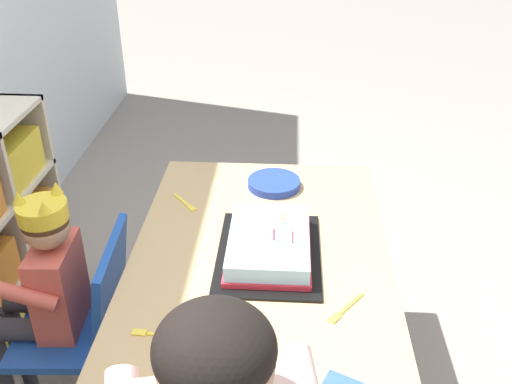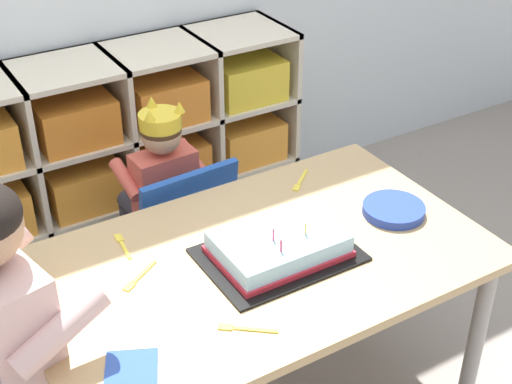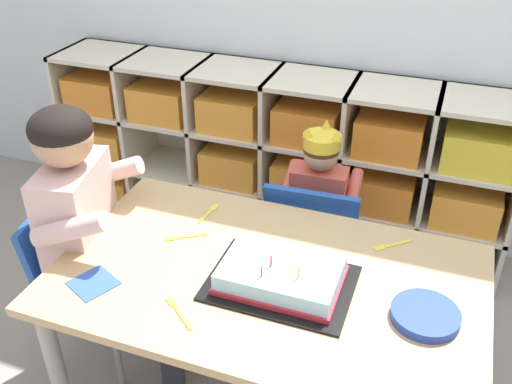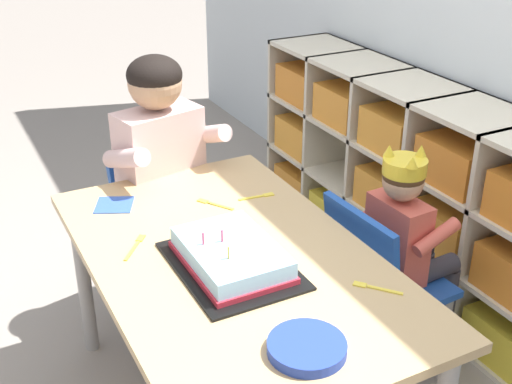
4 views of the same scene
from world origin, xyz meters
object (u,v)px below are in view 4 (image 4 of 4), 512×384
object	(u,v)px
child_with_crown	(408,234)
paper_plate_stack	(307,347)
birthday_cake_on_tray	(231,257)
fork_near_cake_tray	(374,288)
classroom_chair_blue	(379,276)
fork_at_table_front_edge	(213,204)
activity_table	(232,276)
classroom_chair_adult_side	(158,213)
fork_beside_plate_stack	(136,246)
fork_by_napkin	(259,196)
adult_helper_seated	(170,167)

from	to	relation	value
child_with_crown	paper_plate_stack	distance (m)	0.82
birthday_cake_on_tray	fork_near_cake_tray	world-z (taller)	birthday_cake_on_tray
classroom_chair_blue	fork_at_table_front_edge	xyz separation A→B (m)	(-0.32, -0.45, 0.23)
paper_plate_stack	activity_table	bearing A→B (deg)	176.73
activity_table	classroom_chair_adult_side	world-z (taller)	classroom_chair_adult_side
child_with_crown	fork_beside_plate_stack	size ratio (longest dim) A/B	6.90
birthday_cake_on_tray	fork_near_cake_tray	distance (m)	0.39
classroom_chair_blue	classroom_chair_adult_side	xyz separation A→B (m)	(-0.72, -0.51, 0.02)
fork_at_table_front_edge	fork_by_napkin	bearing A→B (deg)	50.30
classroom_chair_blue	fork_at_table_front_edge	world-z (taller)	classroom_chair_blue
classroom_chair_blue	fork_at_table_front_edge	size ratio (longest dim) A/B	5.39
child_with_crown	activity_table	bearing A→B (deg)	86.69
child_with_crown	classroom_chair_adult_side	xyz separation A→B (m)	(-0.72, -0.62, -0.11)
activity_table	child_with_crown	xyz separation A→B (m)	(0.00, 0.65, -0.03)
fork_at_table_front_edge	fork_near_cake_tray	distance (m)	0.66
child_with_crown	fork_beside_plate_stack	world-z (taller)	child_with_crown
fork_by_napkin	paper_plate_stack	bearing A→B (deg)	76.32
fork_by_napkin	fork_beside_plate_stack	bearing A→B (deg)	19.92
fork_beside_plate_stack	fork_near_cake_tray	distance (m)	0.70
classroom_chair_blue	fork_beside_plate_stack	world-z (taller)	classroom_chair_blue
classroom_chair_adult_side	fork_by_napkin	xyz separation A→B (m)	(0.42, 0.22, 0.21)
adult_helper_seated	birthday_cake_on_tray	bearing A→B (deg)	-108.49
child_with_crown	fork_near_cake_tray	world-z (taller)	child_with_crown
activity_table	fork_by_napkin	xyz separation A→B (m)	(-0.29, 0.24, 0.07)
fork_at_table_front_edge	fork_by_napkin	distance (m)	0.16
classroom_chair_adult_side	paper_plate_stack	size ratio (longest dim) A/B	3.57
paper_plate_stack	fork_at_table_front_edge	size ratio (longest dim) A/B	1.49
fork_beside_plate_stack	fork_at_table_front_edge	world-z (taller)	same
classroom_chair_adult_side	fork_at_table_front_edge	size ratio (longest dim) A/B	5.32
classroom_chair_adult_side	birthday_cake_on_tray	distance (m)	0.80
adult_helper_seated	paper_plate_stack	size ratio (longest dim) A/B	5.66
classroom_chair_adult_side	fork_beside_plate_stack	size ratio (longest dim) A/B	5.39
activity_table	fork_at_table_front_edge	bearing A→B (deg)	165.43
fork_at_table_front_edge	classroom_chair_adult_side	bearing A→B (deg)	156.33
child_with_crown	adult_helper_seated	distance (m)	0.87
adult_helper_seated	fork_beside_plate_stack	distance (m)	0.51
child_with_crown	paper_plate_stack	bearing A→B (deg)	120.79
child_with_crown	fork_beside_plate_stack	bearing A→B (deg)	75.28
classroom_chair_blue	classroom_chair_adult_side	size ratio (longest dim) A/B	1.01
adult_helper_seated	fork_beside_plate_stack	xyz separation A→B (m)	(0.44, -0.27, -0.02)
birthday_cake_on_tray	fork_by_napkin	distance (m)	0.43
activity_table	fork_near_cake_tray	xyz separation A→B (m)	(0.32, 0.26, 0.07)
classroom_chair_blue	fork_near_cake_tray	size ratio (longest dim) A/B	6.02
activity_table	fork_near_cake_tray	world-z (taller)	fork_near_cake_tray
child_with_crown	fork_at_table_front_edge	distance (m)	0.65
fork_beside_plate_stack	fork_near_cake_tray	size ratio (longest dim) A/B	1.10
fork_near_cake_tray	fork_by_napkin	world-z (taller)	same
classroom_chair_adult_side	fork_beside_plate_stack	bearing A→B (deg)	-127.35
classroom_chair_adult_side	birthday_cake_on_tray	bearing A→B (deg)	-106.01
adult_helper_seated	fork_by_napkin	distance (m)	0.38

